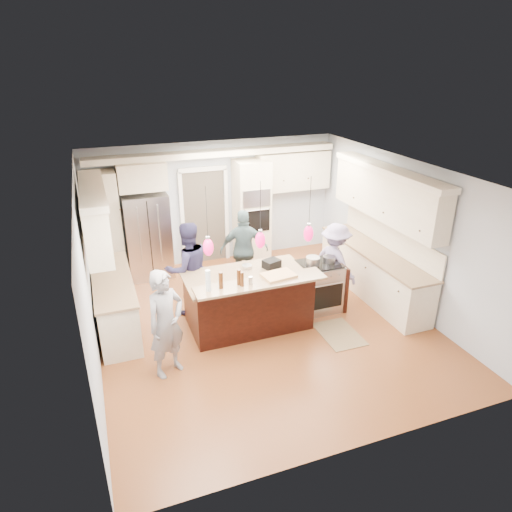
{
  "coord_description": "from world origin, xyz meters",
  "views": [
    {
      "loc": [
        -2.5,
        -6.42,
        4.32
      ],
      "look_at": [
        0.0,
        0.35,
        1.15
      ],
      "focal_mm": 32.0,
      "sensor_mm": 36.0,
      "label": 1
    }
  ],
  "objects_px": {
    "refrigerator": "(148,236)",
    "kitchen_island": "(248,299)",
    "island_range": "(319,286)",
    "person_far_left": "(188,269)",
    "person_bar_end": "(166,324)"
  },
  "relations": [
    {
      "from": "refrigerator",
      "to": "person_bar_end",
      "type": "distance_m",
      "value": 3.42
    },
    {
      "from": "person_bar_end",
      "to": "person_far_left",
      "type": "distance_m",
      "value": 1.76
    },
    {
      "from": "island_range",
      "to": "person_far_left",
      "type": "distance_m",
      "value": 2.4
    },
    {
      "from": "refrigerator",
      "to": "island_range",
      "type": "xyz_separation_m",
      "value": [
        2.71,
        -2.49,
        -0.44
      ]
    },
    {
      "from": "refrigerator",
      "to": "kitchen_island",
      "type": "height_order",
      "value": "refrigerator"
    },
    {
      "from": "refrigerator",
      "to": "person_bar_end",
      "type": "relative_size",
      "value": 1.09
    },
    {
      "from": "person_far_left",
      "to": "refrigerator",
      "type": "bearing_deg",
      "value": -85.5
    },
    {
      "from": "person_bar_end",
      "to": "island_range",
      "type": "bearing_deg",
      "value": -10.81
    },
    {
      "from": "island_range",
      "to": "person_bar_end",
      "type": "relative_size",
      "value": 0.56
    },
    {
      "from": "kitchen_island",
      "to": "island_range",
      "type": "xyz_separation_m",
      "value": [
        1.41,
        0.08,
        -0.03
      ]
    },
    {
      "from": "refrigerator",
      "to": "person_far_left",
      "type": "height_order",
      "value": "refrigerator"
    },
    {
      "from": "refrigerator",
      "to": "person_far_left",
      "type": "distance_m",
      "value": 1.85
    },
    {
      "from": "kitchen_island",
      "to": "person_far_left",
      "type": "height_order",
      "value": "person_far_left"
    },
    {
      "from": "kitchen_island",
      "to": "island_range",
      "type": "relative_size",
      "value": 2.28
    },
    {
      "from": "person_bar_end",
      "to": "person_far_left",
      "type": "bearing_deg",
      "value": 39.11
    }
  ]
}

